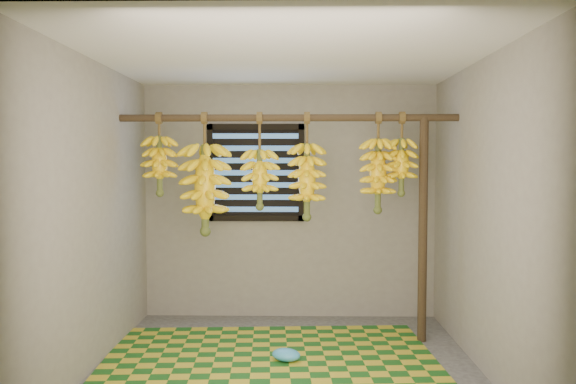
{
  "coord_description": "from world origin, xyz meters",
  "views": [
    {
      "loc": [
        0.09,
        -4.29,
        1.6
      ],
      "look_at": [
        0.0,
        0.55,
        1.35
      ],
      "focal_mm": 35.0,
      "sensor_mm": 36.0,
      "label": 1
    }
  ],
  "objects_px": {
    "banana_bunch_b": "(205,189)",
    "banana_bunch_e": "(378,175)",
    "banana_bunch_f": "(401,167)",
    "banana_bunch_d": "(307,181)",
    "plastic_bag": "(286,355)",
    "banana_bunch_c": "(260,179)",
    "banana_bunch_a": "(160,165)",
    "woven_mat": "(270,367)",
    "support_post": "(423,230)"
  },
  "relations": [
    {
      "from": "banana_bunch_b",
      "to": "banana_bunch_f",
      "type": "xyz_separation_m",
      "value": [
        1.75,
        -0.0,
        0.2
      ]
    },
    {
      "from": "plastic_bag",
      "to": "banana_bunch_c",
      "type": "xyz_separation_m",
      "value": [
        -0.25,
        0.56,
        1.4
      ]
    },
    {
      "from": "support_post",
      "to": "banana_bunch_d",
      "type": "distance_m",
      "value": 1.12
    },
    {
      "from": "banana_bunch_b",
      "to": "banana_bunch_e",
      "type": "xyz_separation_m",
      "value": [
        1.54,
        -0.0,
        0.12
      ]
    },
    {
      "from": "woven_mat",
      "to": "banana_bunch_f",
      "type": "bearing_deg",
      "value": 31.44
    },
    {
      "from": "support_post",
      "to": "woven_mat",
      "type": "bearing_deg",
      "value": -152.46
    },
    {
      "from": "banana_bunch_a",
      "to": "banana_bunch_f",
      "type": "xyz_separation_m",
      "value": [
        2.15,
        -0.0,
        -0.01
      ]
    },
    {
      "from": "banana_bunch_a",
      "to": "banana_bunch_f",
      "type": "height_order",
      "value": "same"
    },
    {
      "from": "banana_bunch_b",
      "to": "banana_bunch_f",
      "type": "height_order",
      "value": "same"
    },
    {
      "from": "banana_bunch_c",
      "to": "plastic_bag",
      "type": "bearing_deg",
      "value": -66.01
    },
    {
      "from": "woven_mat",
      "to": "banana_bunch_c",
      "type": "height_order",
      "value": "banana_bunch_c"
    },
    {
      "from": "woven_mat",
      "to": "banana_bunch_c",
      "type": "xyz_separation_m",
      "value": [
        -0.12,
        0.69,
        1.45
      ]
    },
    {
      "from": "banana_bunch_b",
      "to": "banana_bunch_f",
      "type": "relative_size",
      "value": 1.47
    },
    {
      "from": "support_post",
      "to": "banana_bunch_c",
      "type": "relative_size",
      "value": 2.33
    },
    {
      "from": "banana_bunch_a",
      "to": "banana_bunch_e",
      "type": "relative_size",
      "value": 0.83
    },
    {
      "from": "banana_bunch_e",
      "to": "banana_bunch_b",
      "type": "bearing_deg",
      "value": 180.0
    },
    {
      "from": "plastic_bag",
      "to": "banana_bunch_b",
      "type": "relative_size",
      "value": 0.22
    },
    {
      "from": "banana_bunch_c",
      "to": "banana_bunch_d",
      "type": "distance_m",
      "value": 0.42
    },
    {
      "from": "plastic_bag",
      "to": "banana_bunch_c",
      "type": "relative_size",
      "value": 0.28
    },
    {
      "from": "woven_mat",
      "to": "banana_bunch_f",
      "type": "height_order",
      "value": "banana_bunch_f"
    },
    {
      "from": "banana_bunch_f",
      "to": "banana_bunch_c",
      "type": "bearing_deg",
      "value": 180.0
    },
    {
      "from": "banana_bunch_c",
      "to": "banana_bunch_d",
      "type": "xyz_separation_m",
      "value": [
        0.42,
        0.0,
        -0.02
      ]
    },
    {
      "from": "support_post",
      "to": "banana_bunch_b",
      "type": "height_order",
      "value": "banana_bunch_b"
    },
    {
      "from": "support_post",
      "to": "banana_bunch_b",
      "type": "relative_size",
      "value": 1.85
    },
    {
      "from": "banana_bunch_b",
      "to": "banana_bunch_d",
      "type": "height_order",
      "value": "same"
    },
    {
      "from": "banana_bunch_d",
      "to": "banana_bunch_f",
      "type": "xyz_separation_m",
      "value": [
        0.84,
        -0.0,
        0.13
      ]
    },
    {
      "from": "woven_mat",
      "to": "banana_bunch_d",
      "type": "bearing_deg",
      "value": 66.87
    },
    {
      "from": "plastic_bag",
      "to": "banana_bunch_f",
      "type": "distance_m",
      "value": 1.9
    },
    {
      "from": "banana_bunch_a",
      "to": "banana_bunch_e",
      "type": "height_order",
      "value": "same"
    },
    {
      "from": "support_post",
      "to": "plastic_bag",
      "type": "distance_m",
      "value": 1.63
    },
    {
      "from": "support_post",
      "to": "plastic_bag",
      "type": "bearing_deg",
      "value": -155.22
    },
    {
      "from": "banana_bunch_c",
      "to": "banana_bunch_f",
      "type": "height_order",
      "value": "same"
    },
    {
      "from": "woven_mat",
      "to": "banana_bunch_a",
      "type": "distance_m",
      "value": 2.0
    },
    {
      "from": "woven_mat",
      "to": "banana_bunch_d",
      "type": "height_order",
      "value": "banana_bunch_d"
    },
    {
      "from": "support_post",
      "to": "banana_bunch_f",
      "type": "xyz_separation_m",
      "value": [
        -0.2,
        -0.0,
        0.57
      ]
    },
    {
      "from": "banana_bunch_b",
      "to": "banana_bunch_f",
      "type": "bearing_deg",
      "value": -0.0
    },
    {
      "from": "banana_bunch_b",
      "to": "banana_bunch_d",
      "type": "distance_m",
      "value": 0.91
    },
    {
      "from": "banana_bunch_c",
      "to": "banana_bunch_d",
      "type": "bearing_deg",
      "value": 0.0
    },
    {
      "from": "support_post",
      "to": "banana_bunch_d",
      "type": "height_order",
      "value": "banana_bunch_d"
    },
    {
      "from": "banana_bunch_a",
      "to": "banana_bunch_f",
      "type": "distance_m",
      "value": 2.15
    },
    {
      "from": "woven_mat",
      "to": "banana_bunch_c",
      "type": "bearing_deg",
      "value": 100.17
    },
    {
      "from": "banana_bunch_a",
      "to": "banana_bunch_b",
      "type": "height_order",
      "value": "same"
    },
    {
      "from": "woven_mat",
      "to": "banana_bunch_a",
      "type": "xyz_separation_m",
      "value": [
        -1.02,
        0.69,
        1.57
      ]
    },
    {
      "from": "banana_bunch_f",
      "to": "support_post",
      "type": "bearing_deg",
      "value": 0.0
    },
    {
      "from": "plastic_bag",
      "to": "banana_bunch_d",
      "type": "height_order",
      "value": "banana_bunch_d"
    },
    {
      "from": "support_post",
      "to": "banana_bunch_b",
      "type": "bearing_deg",
      "value": 180.0
    },
    {
      "from": "banana_bunch_d",
      "to": "banana_bunch_e",
      "type": "xyz_separation_m",
      "value": [
        0.63,
        -0.0,
        0.05
      ]
    },
    {
      "from": "woven_mat",
      "to": "banana_bunch_b",
      "type": "relative_size",
      "value": 2.5
    },
    {
      "from": "banana_bunch_c",
      "to": "banana_bunch_f",
      "type": "distance_m",
      "value": 1.26
    },
    {
      "from": "plastic_bag",
      "to": "banana_bunch_a",
      "type": "bearing_deg",
      "value": 154.02
    }
  ]
}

